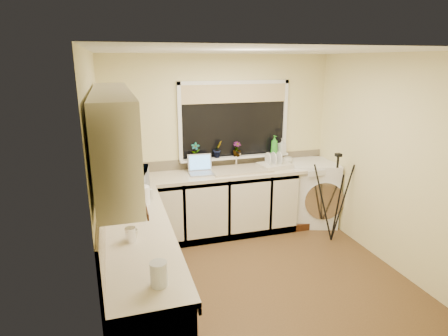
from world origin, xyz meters
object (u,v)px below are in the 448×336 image
(dish_rack, at_px, (275,166))
(soap_bottle_green, at_px, (274,145))
(washing_machine, at_px, (312,192))
(glass_jug, at_px, (159,274))
(microwave, at_px, (133,181))
(plant_c, at_px, (237,149))
(laptop, at_px, (201,168))
(cup_back, at_px, (288,161))
(plant_a, at_px, (196,151))
(cup_left, at_px, (133,234))
(kettle, at_px, (143,195))
(tripod, at_px, (335,198))
(plant_b, at_px, (218,149))
(steel_jar, at_px, (130,235))
(soap_bottle_clear, at_px, (282,146))

(dish_rack, distance_m, soap_bottle_green, 0.34)
(washing_machine, bearing_deg, glass_jug, -118.91)
(microwave, xyz_separation_m, plant_c, (1.48, 0.70, 0.12))
(laptop, xyz_separation_m, microwave, (-0.92, -0.55, 0.07))
(glass_jug, xyz_separation_m, plant_c, (1.45, 2.64, 0.17))
(microwave, height_order, plant_c, plant_c)
(cup_back, bearing_deg, plant_c, 170.70)
(plant_a, bearing_deg, cup_left, -117.18)
(kettle, bearing_deg, dish_rack, 24.34)
(microwave, bearing_deg, plant_c, -56.11)
(tripod, xyz_separation_m, plant_a, (-1.68, 0.87, 0.56))
(soap_bottle_green, distance_m, cup_left, 2.86)
(glass_jug, bearing_deg, microwave, 91.12)
(dish_rack, distance_m, microwave, 2.04)
(washing_machine, relative_size, microwave, 1.90)
(washing_machine, relative_size, plant_a, 4.05)
(washing_machine, xyz_separation_m, cup_back, (-0.38, 0.10, 0.48))
(laptop, distance_m, plant_b, 0.39)
(washing_machine, bearing_deg, plant_c, -173.29)
(glass_jug, bearing_deg, washing_machine, 43.27)
(dish_rack, height_order, steel_jar, steel_jar)
(tripod, bearing_deg, steel_jar, -169.41)
(plant_a, relative_size, plant_b, 0.97)
(glass_jug, bearing_deg, laptop, 70.47)
(dish_rack, relative_size, microwave, 0.87)
(kettle, distance_m, dish_rack, 2.09)
(plant_b, height_order, soap_bottle_green, soap_bottle_green)
(plant_c, bearing_deg, washing_machine, -11.11)
(kettle, height_order, tripod, tripod)
(tripod, bearing_deg, plant_a, 141.47)
(laptop, bearing_deg, microwave, -145.44)
(plant_b, xyz_separation_m, soap_bottle_green, (0.85, -0.02, 0.01))
(microwave, height_order, plant_b, plant_b)
(washing_machine, distance_m, cup_left, 3.20)
(cup_back, bearing_deg, kettle, -155.95)
(glass_jug, bearing_deg, plant_a, 72.20)
(tripod, bearing_deg, plant_c, 130.43)
(glass_jug, distance_m, plant_a, 2.79)
(washing_machine, distance_m, plant_b, 1.58)
(glass_jug, relative_size, soap_bottle_green, 0.64)
(laptop, height_order, cup_back, laptop)
(cup_left, bearing_deg, washing_machine, 31.77)
(kettle, distance_m, microwave, 0.39)
(steel_jar, xyz_separation_m, cup_back, (2.33, 1.80, -0.01))
(microwave, xyz_separation_m, soap_bottle_green, (2.06, 0.70, 0.15))
(glass_jug, xyz_separation_m, cup_back, (2.18, 2.52, -0.03))
(dish_rack, bearing_deg, soap_bottle_green, 61.06)
(glass_jug, bearing_deg, plant_b, 66.20)
(washing_machine, bearing_deg, soap_bottle_clear, 170.90)
(laptop, height_order, plant_b, plant_b)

